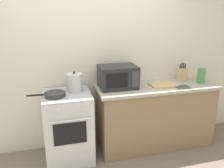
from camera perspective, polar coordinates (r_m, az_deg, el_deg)
The scene contains 11 objects.
back_wall at distance 3.31m, azimuth -0.72°, elevation 6.06°, with size 4.40×0.10×2.50m, color silver.
lower_cabinet_right at distance 3.44m, azimuth 10.62°, elevation -8.00°, with size 1.64×0.56×0.88m, color #8C7051.
countertop_right at distance 3.28m, azimuth 11.06°, elevation -0.70°, with size 1.70×0.60×0.04m, color #ADA393.
stove at distance 3.12m, azimuth -10.77°, elevation -10.34°, with size 0.60×0.64×0.92m.
stock_pot at distance 2.99m, azimuth -9.29°, elevation 0.43°, with size 0.30×0.21×0.26m.
frying_pan at distance 2.87m, azimuth -14.10°, elevation -2.51°, with size 0.46×0.26×0.05m.
microwave at distance 3.08m, azimuth 1.44°, elevation 1.80°, with size 0.50×0.37×0.30m.
cutting_board at distance 3.29m, azimuth 12.58°, elevation -0.18°, with size 0.36×0.26×0.02m, color tan.
knife_block at distance 3.56m, azimuth 16.98°, elevation 2.30°, with size 0.13×0.10×0.28m.
pasta_box at distance 3.53m, azimuth 21.25°, elevation 1.95°, with size 0.08×0.08×0.22m, color #4C9356.
oven_mitt at distance 3.26m, azimuth 17.16°, elevation -0.74°, with size 0.18×0.14×0.02m, color #384C42.
Camera 1 is at (-0.49, -2.17, 1.89)m, focal length 36.81 mm.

